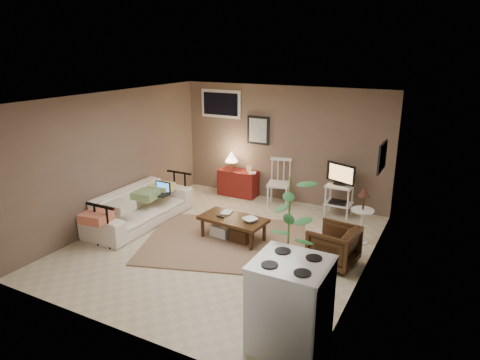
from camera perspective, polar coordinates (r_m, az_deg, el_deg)
The scene contains 20 objects.
floor at distance 7.17m, azimuth -2.28°, elevation -8.56°, with size 5.00×5.00×0.00m, color #C1B293.
art_back at distance 9.05m, azimuth 2.45°, elevation 6.64°, with size 0.50×0.03×0.60m, color black.
art_right at distance 6.89m, azimuth 18.44°, elevation 2.93°, with size 0.03×0.60×0.45m, color black.
window at distance 9.39m, azimuth -2.56°, elevation 10.11°, with size 0.96×0.03×0.60m, color silver.
rug at distance 7.24m, azimuth -2.03°, elevation -8.16°, with size 2.61×2.09×0.03m, color #83654C.
coffee_table at distance 7.24m, azimuth -0.98°, elevation -6.23°, with size 1.16×0.67×0.42m.
sofa at distance 8.04m, azimuth -13.23°, elevation -2.76°, with size 2.19×0.64×0.86m, color silver.
sofa_pillows at distance 7.80m, azimuth -14.18°, elevation -2.70°, with size 0.42×2.08×0.15m, color beige, non-canonical shape.
sofa_end_rails at distance 7.98m, azimuth -12.51°, elevation -3.32°, with size 0.59×2.19×0.74m, color black, non-canonical shape.
laptop at distance 8.15m, azimuth -10.44°, elevation -1.39°, with size 0.34×0.25×0.23m.
red_console at distance 9.33m, azimuth -0.33°, elevation -0.05°, with size 0.85×0.38×0.98m.
spindle_chair at distance 8.75m, azimuth 5.22°, elevation -0.54°, with size 0.52×0.52×0.97m.
tv_stand at distance 8.34m, azimuth 13.12°, elevation -1.13°, with size 0.59×0.40×1.04m.
side_table at distance 7.27m, azimuth 16.07°, elevation -3.68°, with size 0.37×0.37×0.98m.
armchair at distance 6.56m, azimuth 12.37°, elevation -8.34°, with size 0.64×0.60×0.66m, color #321D0D.
potted_plant at distance 5.52m, azimuth 6.50°, elevation -6.91°, with size 0.41×0.41×1.64m.
stove at distance 4.76m, azimuth 6.73°, elevation -16.17°, with size 0.79×0.73×1.03m.
bowl at distance 6.97m, azimuth 1.34°, elevation -4.66°, with size 0.24×0.06×0.24m, color #3B2410.
book_table at distance 7.36m, azimuth -2.40°, elevation -3.49°, with size 0.17×0.02×0.23m, color #3B2410.
book_console at distance 9.03m, azimuth 1.17°, elevation 1.54°, with size 0.15×0.02×0.21m, color #3B2410.
Camera 1 is at (3.25, -5.57, 3.13)m, focal length 32.00 mm.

